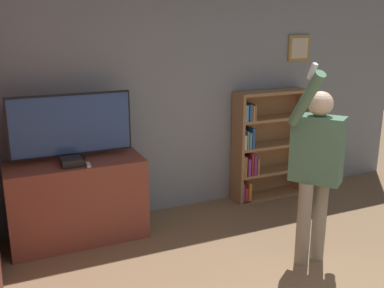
{
  "coord_description": "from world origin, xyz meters",
  "views": [
    {
      "loc": [
        -2.05,
        -1.71,
        2.22
      ],
      "look_at": [
        -0.42,
        1.94,
        1.11
      ],
      "focal_mm": 42.0,
      "sensor_mm": 36.0,
      "label": 1
    }
  ],
  "objects": [
    {
      "name": "bookshelf",
      "position": [
        1.01,
        2.9,
        0.68
      ],
      "size": [
        0.98,
        0.28,
        1.38
      ],
      "color": "#997047",
      "rests_on": "ground_plane"
    },
    {
      "name": "wall_back",
      "position": [
        0.0,
        3.08,
        1.35
      ],
      "size": [
        6.3,
        0.09,
        2.7
      ],
      "color": "gray",
      "rests_on": "ground_plane"
    },
    {
      "name": "person",
      "position": [
        0.54,
        1.34,
        0.99
      ],
      "size": [
        0.59,
        0.55,
        1.9
      ],
      "rotation": [
        0.0,
        0.0,
        -0.94
      ],
      "color": "gray",
      "rests_on": "ground_plane"
    },
    {
      "name": "tv_ledge",
      "position": [
        -1.37,
        2.68,
        0.42
      ],
      "size": [
        1.36,
        0.55,
        0.85
      ],
      "color": "brown",
      "rests_on": "ground_plane"
    },
    {
      "name": "game_console",
      "position": [
        -1.42,
        2.58,
        0.89
      ],
      "size": [
        0.2,
        0.2,
        0.08
      ],
      "color": "black",
      "rests_on": "tv_ledge"
    },
    {
      "name": "television",
      "position": [
        -1.37,
        2.74,
        1.2
      ],
      "size": [
        1.2,
        0.22,
        0.68
      ],
      "color": "black",
      "rests_on": "tv_ledge"
    },
    {
      "name": "remote_loose",
      "position": [
        -1.28,
        2.5,
        0.86
      ],
      "size": [
        0.05,
        0.14,
        0.02
      ],
      "color": "white",
      "rests_on": "tv_ledge"
    }
  ]
}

